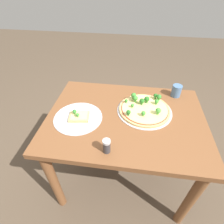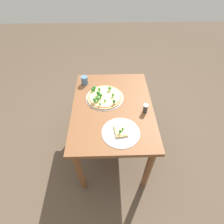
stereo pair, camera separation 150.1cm
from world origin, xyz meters
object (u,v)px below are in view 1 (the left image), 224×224
(pizza_tray_slice, at_px, (78,117))
(condiment_shaker, at_px, (107,146))
(pizza_tray_whole, at_px, (145,109))
(drinking_cup, at_px, (176,91))
(dining_table, at_px, (125,128))

(pizza_tray_slice, distance_m, condiment_shaker, 0.32)
(pizza_tray_whole, height_order, drinking_cup, drinking_cup)
(pizza_tray_whole, bearing_deg, pizza_tray_slice, -162.27)
(dining_table, height_order, condiment_shaker, condiment_shaker)
(drinking_cup, bearing_deg, dining_table, -140.99)
(dining_table, xyz_separation_m, drinking_cup, (0.34, 0.28, 0.15))
(dining_table, distance_m, drinking_cup, 0.47)
(condiment_shaker, bearing_deg, drinking_cup, 53.19)
(drinking_cup, height_order, condiment_shaker, drinking_cup)
(pizza_tray_whole, height_order, pizza_tray_slice, pizza_tray_whole)
(dining_table, height_order, pizza_tray_slice, pizza_tray_slice)
(drinking_cup, bearing_deg, pizza_tray_slice, -152.40)
(pizza_tray_whole, relative_size, pizza_tray_slice, 1.17)
(dining_table, height_order, pizza_tray_whole, pizza_tray_whole)
(dining_table, distance_m, pizza_tray_slice, 0.32)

